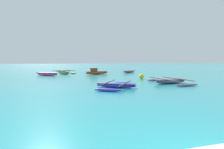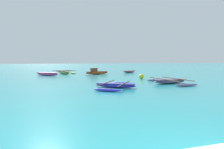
{
  "view_description": "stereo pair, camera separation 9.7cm",
  "coord_description": "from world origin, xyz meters",
  "px_view_note": "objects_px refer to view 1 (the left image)",
  "views": [
    {
      "loc": [
        -2.95,
        -2.48,
        2.01
      ],
      "look_at": [
        4.25,
        21.06,
        0.25
      ],
      "focal_mm": 32.0,
      "sensor_mm": 36.0,
      "label": 1
    },
    {
      "loc": [
        -2.86,
        -2.51,
        2.01
      ],
      "look_at": [
        4.25,
        21.06,
        0.25
      ],
      "focal_mm": 32.0,
      "sensor_mm": 36.0,
      "label": 2
    }
  ],
  "objects_px": {
    "moored_boat_4": "(47,74)",
    "moored_boat_5": "(116,85)",
    "moored_boat_2": "(129,72)",
    "moored_boat_0": "(170,81)",
    "moored_boat_1": "(64,72)",
    "mooring_buoy_0": "(141,76)",
    "moored_boat_3": "(96,72)"
  },
  "relations": [
    {
      "from": "moored_boat_5",
      "to": "mooring_buoy_0",
      "type": "bearing_deg",
      "value": 83.72
    },
    {
      "from": "moored_boat_5",
      "to": "moored_boat_0",
      "type": "bearing_deg",
      "value": 46.39
    },
    {
      "from": "moored_boat_0",
      "to": "moored_boat_1",
      "type": "xyz_separation_m",
      "value": [
        -8.17,
        14.58,
        0.04
      ]
    },
    {
      "from": "moored_boat_2",
      "to": "mooring_buoy_0",
      "type": "distance_m",
      "value": 10.71
    },
    {
      "from": "moored_boat_5",
      "to": "moored_boat_1",
      "type": "bearing_deg",
      "value": 133.5
    },
    {
      "from": "moored_boat_0",
      "to": "mooring_buoy_0",
      "type": "height_order",
      "value": "mooring_buoy_0"
    },
    {
      "from": "moored_boat_4",
      "to": "moored_boat_5",
      "type": "xyz_separation_m",
      "value": [
        5.06,
        -13.53,
        -0.05
      ]
    },
    {
      "from": "moored_boat_2",
      "to": "moored_boat_3",
      "type": "relative_size",
      "value": 0.79
    },
    {
      "from": "moored_boat_4",
      "to": "mooring_buoy_0",
      "type": "relative_size",
      "value": 5.72
    },
    {
      "from": "moored_boat_4",
      "to": "mooring_buoy_0",
      "type": "height_order",
      "value": "mooring_buoy_0"
    },
    {
      "from": "moored_boat_2",
      "to": "moored_boat_5",
      "type": "distance_m",
      "value": 17.77
    },
    {
      "from": "moored_boat_2",
      "to": "moored_boat_4",
      "type": "height_order",
      "value": "moored_boat_4"
    },
    {
      "from": "moored_boat_1",
      "to": "mooring_buoy_0",
      "type": "distance_m",
      "value": 12.6
    },
    {
      "from": "moored_boat_0",
      "to": "moored_boat_2",
      "type": "height_order",
      "value": "moored_boat_0"
    },
    {
      "from": "mooring_buoy_0",
      "to": "moored_boat_0",
      "type": "bearing_deg",
      "value": -82.59
    },
    {
      "from": "moored_boat_0",
      "to": "moored_boat_1",
      "type": "distance_m",
      "value": 16.72
    },
    {
      "from": "moored_boat_3",
      "to": "moored_boat_5",
      "type": "height_order",
      "value": "moored_boat_3"
    },
    {
      "from": "moored_boat_1",
      "to": "moored_boat_5",
      "type": "height_order",
      "value": "moored_boat_1"
    },
    {
      "from": "moored_boat_0",
      "to": "moored_boat_2",
      "type": "bearing_deg",
      "value": 78.72
    },
    {
      "from": "moored_boat_1",
      "to": "moored_boat_3",
      "type": "distance_m",
      "value": 4.77
    },
    {
      "from": "moored_boat_1",
      "to": "moored_boat_4",
      "type": "bearing_deg",
      "value": -67.12
    },
    {
      "from": "moored_boat_0",
      "to": "mooring_buoy_0",
      "type": "relative_size",
      "value": 8.71
    },
    {
      "from": "moored_boat_2",
      "to": "moored_boat_1",
      "type": "bearing_deg",
      "value": 149.9
    },
    {
      "from": "moored_boat_0",
      "to": "moored_boat_1",
      "type": "relative_size",
      "value": 1.23
    },
    {
      "from": "moored_boat_0",
      "to": "moored_boat_4",
      "type": "distance_m",
      "value": 16.12
    },
    {
      "from": "moored_boat_4",
      "to": "moored_boat_5",
      "type": "height_order",
      "value": "moored_boat_4"
    },
    {
      "from": "moored_boat_5",
      "to": "moored_boat_4",
      "type": "bearing_deg",
      "value": 143.93
    },
    {
      "from": "moored_boat_3",
      "to": "mooring_buoy_0",
      "type": "xyz_separation_m",
      "value": [
        3.18,
        -8.23,
        -0.06
      ]
    },
    {
      "from": "moored_boat_2",
      "to": "mooring_buoy_0",
      "type": "relative_size",
      "value": 5.09
    },
    {
      "from": "moored_boat_2",
      "to": "moored_boat_5",
      "type": "xyz_separation_m",
      "value": [
        -7.5,
        -16.11,
        -0.02
      ]
    },
    {
      "from": "moored_boat_5",
      "to": "mooring_buoy_0",
      "type": "height_order",
      "value": "mooring_buoy_0"
    },
    {
      "from": "moored_boat_0",
      "to": "moored_boat_2",
      "type": "xyz_separation_m",
      "value": [
        2.14,
        14.87,
        -0.0
      ]
    }
  ]
}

